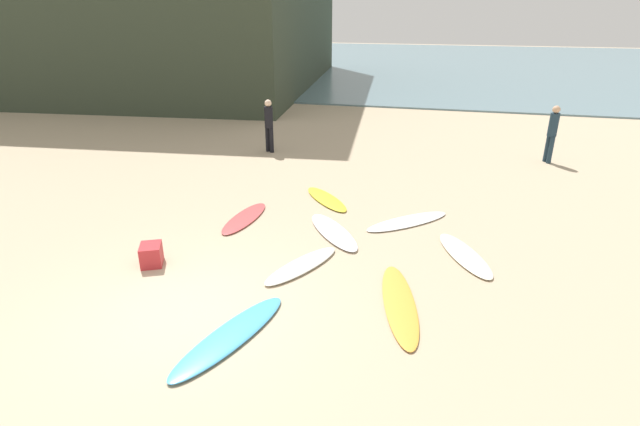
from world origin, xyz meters
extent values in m
plane|color=tan|center=(0.00, 0.00, 0.00)|extent=(120.00, 120.00, 0.00)
cube|color=slate|center=(0.00, 37.89, 0.04)|extent=(120.00, 40.00, 0.08)
ellipsoid|color=yellow|center=(1.10, 5.39, 0.04)|extent=(1.63, 1.81, 0.07)
ellipsoid|color=silver|center=(1.42, 1.90, 0.04)|extent=(1.31, 1.94, 0.08)
ellipsoid|color=beige|center=(4.46, 3.08, 0.04)|extent=(1.35, 2.03, 0.07)
ellipsoid|color=#45A1D9|center=(0.95, -0.43, 0.04)|extent=(1.32, 2.48, 0.08)
ellipsoid|color=#DB5557|center=(-0.49, 3.76, 0.03)|extent=(0.73, 1.97, 0.07)
ellipsoid|color=white|center=(1.69, 3.50, 0.04)|extent=(1.69, 2.02, 0.09)
ellipsoid|color=gold|center=(3.35, 1.05, 0.03)|extent=(1.04, 2.56, 0.06)
ellipsoid|color=white|center=(3.23, 4.47, 0.03)|extent=(2.03, 1.89, 0.06)
cylinder|color=#1E3342|center=(7.22, 10.14, 0.43)|extent=(0.14, 0.14, 0.85)
cylinder|color=#1E3342|center=(7.15, 10.33, 0.43)|extent=(0.14, 0.14, 0.85)
cylinder|color=#1E3342|center=(7.19, 10.23, 1.21)|extent=(0.36, 0.36, 0.71)
sphere|color=tan|center=(7.19, 10.23, 1.68)|extent=(0.23, 0.23, 0.23)
cylinder|color=black|center=(-1.68, 9.25, 0.42)|extent=(0.14, 0.14, 0.84)
cylinder|color=black|center=(-1.86, 9.35, 0.42)|extent=(0.14, 0.14, 0.84)
cylinder|color=black|center=(-1.77, 9.30, 1.19)|extent=(0.38, 0.38, 0.70)
sphere|color=beige|center=(-1.77, 9.30, 1.65)|extent=(0.23, 0.23, 0.23)
cube|color=#B2282D|center=(-1.42, 1.33, 0.21)|extent=(0.55, 0.59, 0.41)
camera|label=1|loc=(3.68, -5.97, 4.64)|focal=27.42mm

